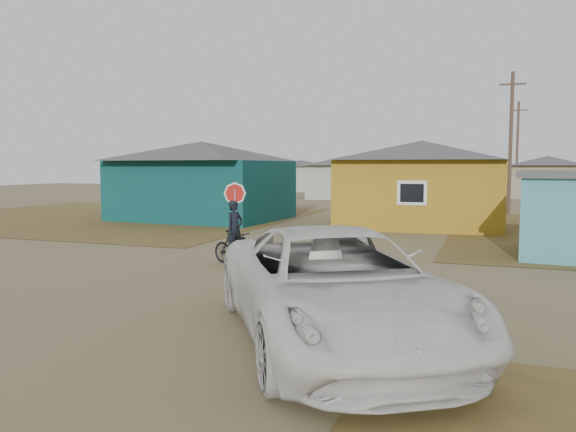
# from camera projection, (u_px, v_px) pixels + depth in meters

# --- Properties ---
(ground) EXTENTS (120.00, 120.00, 0.00)m
(ground) POSITION_uv_depth(u_px,v_px,m) (246.00, 280.00, 13.54)
(ground) COLOR brown
(grass_nw) EXTENTS (20.00, 18.00, 0.00)m
(grass_nw) POSITION_uv_depth(u_px,v_px,m) (108.00, 217.00, 30.45)
(grass_nw) COLOR brown
(grass_nw) RESTS_ON ground
(house_teal) EXTENTS (8.93, 7.08, 4.00)m
(house_teal) POSITION_uv_depth(u_px,v_px,m) (202.00, 179.00, 28.88)
(house_teal) COLOR #093636
(house_teal) RESTS_ON ground
(house_yellow) EXTENTS (7.72, 6.76, 3.90)m
(house_yellow) POSITION_uv_depth(u_px,v_px,m) (421.00, 182.00, 25.63)
(house_yellow) COLOR #9F7718
(house_yellow) RESTS_ON ground
(house_pale_west) EXTENTS (7.04, 6.15, 3.60)m
(house_pale_west) POSITION_uv_depth(u_px,v_px,m) (346.00, 177.00, 47.26)
(house_pale_west) COLOR #98A58E
(house_pale_west) RESTS_ON ground
(house_beige_east) EXTENTS (6.95, 6.05, 3.60)m
(house_beige_east) POSITION_uv_depth(u_px,v_px,m) (547.00, 176.00, 47.48)
(house_beige_east) COLOR gray
(house_beige_east) RESTS_ON ground
(house_pale_north) EXTENTS (6.28, 5.81, 3.40)m
(house_pale_north) POSITION_uv_depth(u_px,v_px,m) (301.00, 175.00, 61.22)
(house_pale_north) COLOR #98A58E
(house_pale_north) RESTS_ON ground
(utility_pole_near) EXTENTS (1.40, 0.20, 8.00)m
(utility_pole_near) POSITION_uv_depth(u_px,v_px,m) (511.00, 141.00, 31.59)
(utility_pole_near) COLOR #4E3A2E
(utility_pole_near) RESTS_ON ground
(utility_pole_far) EXTENTS (1.40, 0.20, 8.00)m
(utility_pole_far) POSITION_uv_depth(u_px,v_px,m) (517.00, 149.00, 46.24)
(utility_pole_far) COLOR #4E3A2E
(utility_pole_far) RESTS_ON ground
(stop_sign) EXTENTS (0.72, 0.19, 2.22)m
(stop_sign) POSITION_uv_depth(u_px,v_px,m) (235.00, 200.00, 18.19)
(stop_sign) COLOR gray
(stop_sign) RESTS_ON ground
(cyclist) EXTENTS (1.65, 0.94, 1.80)m
(cyclist) POSITION_uv_depth(u_px,v_px,m) (235.00, 242.00, 15.55)
(cyclist) COLOR black
(cyclist) RESTS_ON ground
(vehicle) EXTENTS (5.84, 6.95, 1.77)m
(vehicle) POSITION_uv_depth(u_px,v_px,m) (335.00, 287.00, 8.68)
(vehicle) COLOR silver
(vehicle) RESTS_ON ground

